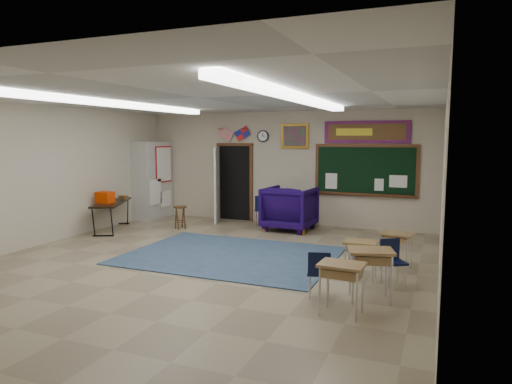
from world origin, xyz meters
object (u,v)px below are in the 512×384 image
at_px(wingback_armchair, 290,208).
at_px(wooden_stool, 180,217).
at_px(student_desk_front_left, 361,258).
at_px(folding_table, 111,214).
at_px(student_desk_front_right, 396,249).

xyz_separation_m(wingback_armchair, wooden_stool, (-2.61, -0.95, -0.25)).
xyz_separation_m(wingback_armchair, student_desk_front_left, (2.34, -3.41, -0.19)).
distance_m(student_desk_front_left, folding_table, 6.68).
distance_m(student_desk_front_right, wooden_stool, 5.66).
distance_m(wingback_armchair, wooden_stool, 2.78).
height_order(wingback_armchair, folding_table, wingback_armchair).
bearing_deg(student_desk_front_left, wingback_armchair, 124.32).
bearing_deg(folding_table, student_desk_front_left, -39.15).
relative_size(student_desk_front_left, student_desk_front_right, 0.98).
height_order(student_desk_front_right, folding_table, folding_table).
bearing_deg(wingback_armchair, wooden_stool, 23.71).
relative_size(wingback_armchair, student_desk_front_left, 1.89).
relative_size(student_desk_front_left, wooden_stool, 1.09).
relative_size(folding_table, wooden_stool, 3.13).
bearing_deg(wooden_stool, student_desk_front_right, -16.65).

